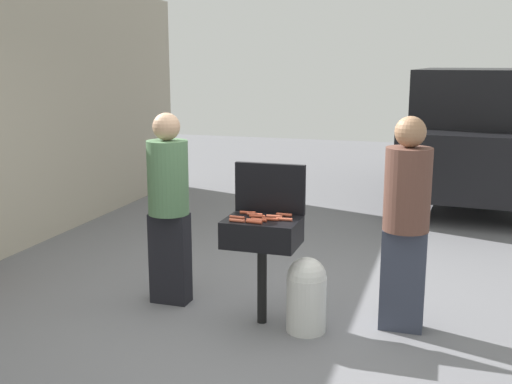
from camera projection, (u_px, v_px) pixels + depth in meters
ground_plane at (253, 314)px, 5.37m from camera, size 24.00×24.00×0.00m
house_wall_side at (7, 115)px, 6.93m from camera, size 0.24×8.00×3.10m
bbq_grill at (262, 236)px, 5.05m from camera, size 0.60×0.44×0.89m
grill_lid_open at (270, 188)px, 5.18m from camera, size 0.60×0.05×0.42m
hot_dog_0 at (254, 222)px, 4.88m from camera, size 0.13×0.03×0.03m
hot_dog_1 at (284, 215)px, 5.11m from camera, size 0.13×0.03×0.03m
hot_dog_2 at (274, 217)px, 5.05m from camera, size 0.13×0.03×0.03m
hot_dog_3 at (284, 219)px, 4.96m from camera, size 0.13×0.03×0.03m
hot_dog_4 at (237, 217)px, 5.02m from camera, size 0.13×0.04×0.03m
hot_dog_5 at (257, 216)px, 5.05m from camera, size 0.13×0.04×0.03m
hot_dog_6 at (270, 219)px, 4.96m from camera, size 0.13×0.04×0.03m
hot_dog_7 at (255, 220)px, 4.93m from camera, size 0.13×0.03×0.03m
hot_dog_8 at (255, 214)px, 5.12m from camera, size 0.13×0.03×0.03m
hot_dog_9 at (259, 220)px, 4.94m from camera, size 0.13×0.04×0.03m
hot_dog_10 at (237, 220)px, 4.92m from camera, size 0.13×0.03×0.03m
hot_dog_11 at (248, 213)px, 5.18m from camera, size 0.13×0.04×0.03m
propane_tank at (306, 293)px, 4.98m from camera, size 0.32×0.32×0.62m
person_left at (169, 202)px, 5.46m from camera, size 0.36×0.36×1.71m
person_right at (406, 217)px, 4.89m from camera, size 0.36×0.36×1.73m
parked_minivan at (477, 134)px, 9.66m from camera, size 2.26×4.52×2.02m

